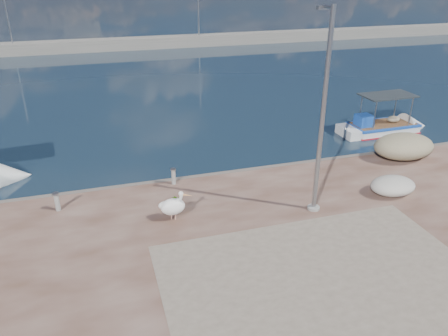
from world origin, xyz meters
TOP-DOWN VIEW (x-y plane):
  - ground at (0.00, 0.00)m, footprint 1400.00×1400.00m
  - quay_patch at (1.00, -3.00)m, footprint 9.00×7.00m
  - breakwater at (-0.00, 40.00)m, footprint 120.00×2.20m
  - boat_right at (10.72, 8.49)m, footprint 5.26×1.82m
  - pelican at (-2.40, 1.89)m, footprint 1.16×0.81m
  - lamp_post at (2.58, 1.14)m, footprint 0.44×0.96m
  - bollard_near at (-1.88, 4.59)m, footprint 0.22×0.22m
  - bollard_far at (-6.28, 3.73)m, footprint 0.23×0.23m
  - potted_plant at (-2.15, 2.71)m, footprint 0.50×0.46m
  - net_pile_c at (8.68, 4.15)m, footprint 2.86×2.04m
  - net_pile_d at (6.04, 1.30)m, footprint 1.80×1.35m

SIDE VIEW (x-z plane):
  - ground at x=0.00m, z-range 0.00..0.00m
  - boat_right at x=10.72m, z-range -1.06..1.46m
  - quay_patch at x=1.00m, z-range 0.50..0.51m
  - breakwater at x=0.00m, z-range -3.15..4.35m
  - potted_plant at x=-2.15m, z-range 0.50..0.99m
  - net_pile_d at x=6.04m, z-range 0.50..1.17m
  - bollard_near at x=-1.88m, z-range 0.53..1.20m
  - bollard_far at x=-6.28m, z-range 0.53..1.24m
  - pelican at x=-2.40m, z-range 0.47..1.58m
  - net_pile_c at x=8.68m, z-range 0.50..1.62m
  - lamp_post at x=2.58m, z-range 0.30..7.30m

